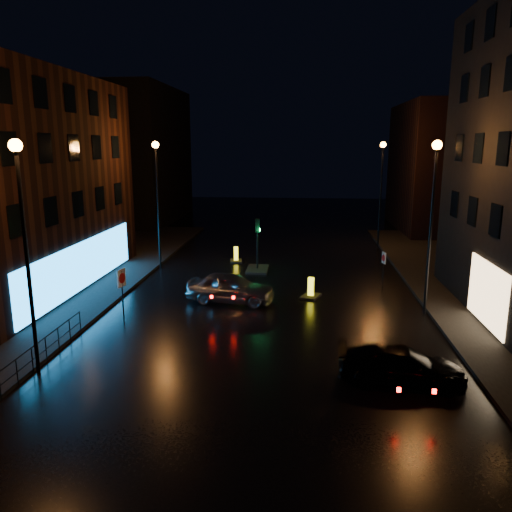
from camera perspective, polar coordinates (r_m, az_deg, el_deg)
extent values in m
plane|color=black|center=(19.91, -0.05, -11.62)|extent=(120.00, 120.00, 0.00)
cube|color=black|center=(31.50, -24.84, -3.47)|extent=(12.00, 44.00, 0.15)
cube|color=black|center=(55.96, -13.34, 11.11)|extent=(8.00, 16.00, 14.00)
cube|color=black|center=(51.85, 20.50, 9.45)|extent=(8.00, 14.00, 12.00)
cylinder|color=black|center=(19.14, -24.62, -1.15)|extent=(0.14, 0.14, 8.00)
cylinder|color=black|center=(18.67, -25.76, 10.86)|extent=(0.20, 0.20, 0.25)
sphere|color=orange|center=(18.67, -25.80, 11.32)|extent=(0.44, 0.44, 0.44)
cylinder|color=black|center=(33.71, -11.12, 5.28)|extent=(0.14, 0.14, 8.00)
cylinder|color=black|center=(33.45, -11.41, 12.09)|extent=(0.20, 0.20, 0.25)
sphere|color=orange|center=(33.45, -11.43, 12.35)|extent=(0.44, 0.44, 0.44)
cylinder|color=black|center=(25.17, 19.29, 2.37)|extent=(0.14, 0.14, 8.00)
cylinder|color=black|center=(24.82, 19.97, 11.48)|extent=(0.20, 0.20, 0.25)
sphere|color=orange|center=(24.82, 20.00, 11.83)|extent=(0.44, 0.44, 0.44)
cylinder|color=black|center=(40.74, 14.02, 6.38)|extent=(0.14, 0.14, 8.00)
cylinder|color=black|center=(40.53, 14.32, 12.01)|extent=(0.20, 0.20, 0.25)
sphere|color=orange|center=(40.53, 14.34, 12.22)|extent=(0.44, 0.44, 0.44)
cube|color=black|center=(33.21, 0.17, -1.51)|extent=(1.40, 2.40, 0.12)
cylinder|color=black|center=(32.91, 0.17, 0.75)|extent=(0.12, 0.12, 2.80)
cube|color=black|center=(32.61, 0.17, 3.50)|extent=(0.28, 0.22, 0.90)
cylinder|color=#0CFF59|center=(32.65, 0.42, 3.02)|extent=(0.05, 0.18, 0.18)
cylinder|color=black|center=(20.92, -22.98, -8.57)|extent=(0.05, 6.00, 0.05)
cylinder|color=black|center=(21.09, -22.87, -9.77)|extent=(0.04, 6.00, 0.04)
cylinder|color=black|center=(18.74, -27.23, -13.05)|extent=(0.04, 0.04, 1.00)
cylinder|color=black|center=(21.09, -22.87, -9.77)|extent=(0.04, 0.04, 1.00)
cylinder|color=black|center=(23.58, -19.46, -7.12)|extent=(0.04, 0.04, 1.00)
imported|color=#9D9FA4|center=(26.42, -2.90, -3.63)|extent=(4.82, 2.46, 1.57)
imported|color=black|center=(18.54, 16.27, -11.91)|extent=(4.52, 2.13, 1.28)
cube|color=black|center=(27.56, 6.26, -4.59)|extent=(1.24, 1.49, 0.11)
cube|color=yellow|center=(27.41, 6.29, -3.53)|extent=(0.34, 0.28, 1.06)
cube|color=black|center=(27.41, 6.29, -3.53)|extent=(0.31, 0.13, 0.64)
cube|color=black|center=(35.62, -2.29, -0.56)|extent=(1.01, 1.35, 0.10)
cube|color=yellow|center=(35.50, -2.30, 0.25)|extent=(0.31, 0.23, 1.03)
cube|color=black|center=(35.50, -2.30, 0.25)|extent=(0.31, 0.07, 0.62)
cylinder|color=black|center=(24.21, -15.00, -4.49)|extent=(0.07, 0.07, 2.46)
cube|color=white|center=(23.97, -15.12, -2.45)|extent=(0.19, 0.61, 0.84)
cylinder|color=#B20C0C|center=(23.95, -15.06, -2.46)|extent=(0.13, 0.48, 0.49)
cylinder|color=black|center=(30.18, 14.34, -1.54)|extent=(0.05, 0.05, 1.98)
cube|color=silver|center=(30.01, 14.41, -0.21)|extent=(0.17, 0.49, 0.68)
cylinder|color=#B20C0C|center=(30.00, 14.36, -0.21)|extent=(0.12, 0.39, 0.40)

